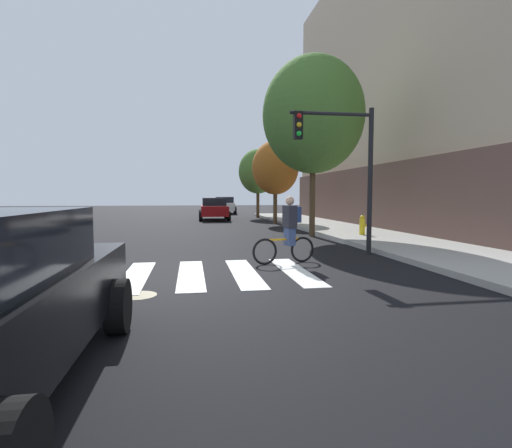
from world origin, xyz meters
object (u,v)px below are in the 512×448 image
Objects in this scene: sedan_far at (225,205)px; street_tree_near at (313,115)px; manhole_cover at (138,295)px; sedan_mid at (214,209)px; street_tree_far at (258,171)px; street_tree_mid at (275,168)px; fire_hydrant at (362,225)px; traffic_light_near at (343,155)px; cyclist at (288,230)px.

street_tree_near is at bearing -84.99° from sedan_far.
sedan_mid reaches higher than manhole_cover.
street_tree_far is (1.93, -7.17, 2.72)m from sedan_far.
street_tree_mid is at bearing -51.17° from sedan_mid.
fire_hydrant is at bearing -80.85° from sedan_far.
sedan_mid is at bearing 128.83° from street_tree_mid.
sedan_far is 14.02m from street_tree_mid.
traffic_light_near is 0.57× the size of street_tree_near.
cyclist is at bearing -130.07° from fire_hydrant.
manhole_cover is 0.09× the size of street_tree_near.
street_tree_mid is (0.74, 12.61, 0.51)m from traffic_light_near.
manhole_cover is 0.14× the size of sedan_mid.
manhole_cover is 0.15× the size of traffic_light_near.
traffic_light_near is 12.64m from street_tree_mid.
manhole_cover is 11.83m from street_tree_near.
sedan_mid is 9.49m from sedan_far.
street_tree_far reaches higher than fire_hydrant.
sedan_mid is at bearing 92.67° from cyclist.
sedan_far is at bearing 92.51° from traffic_light_near.
cyclist reaches higher than fire_hydrant.
street_tree_far reaches higher than sedan_mid.
sedan_mid is at bearing 111.73° from fire_hydrant.
traffic_light_near is at bearing -87.49° from sedan_far.
street_tree_near is at bearing -90.30° from street_tree_far.
street_tree_mid reaches higher than sedan_far.
street_tree_near is at bearing 56.56° from manhole_cover.
sedan_mid is at bearing 99.11° from traffic_light_near.
street_tree_far is at bearing 89.70° from street_tree_near.
fire_hydrant reaches higher than manhole_cover.
fire_hydrant is at bearing 49.93° from cyclist.
street_tree_far is (2.65, 20.22, 2.69)m from cyclist.
cyclist is 2.17× the size of fire_hydrant.
sedan_mid is 0.61× the size of street_tree_near.
street_tree_far is (0.07, 13.99, -1.47)m from street_tree_near.
street_tree_near is (5.91, 8.94, 5.00)m from manhole_cover.
street_tree_mid reaches higher than traffic_light_near.
street_tree_far reaches higher than traffic_light_near.
street_tree_near is 1.41× the size of street_tree_far.
sedan_mid is (2.49, 20.74, 0.79)m from manhole_cover.
sedan_far reaches higher than manhole_cover.
cyclist is 0.32× the size of street_tree_far.
cyclist is at bearing -87.33° from sedan_mid.
street_tree_mid is (3.45, -4.29, 2.57)m from sedan_mid.
street_tree_near is (-1.73, 1.11, 4.47)m from fire_hydrant.
cyclist reaches higher than manhole_cover.
manhole_cover is at bearing -104.61° from street_tree_far.
street_tree_mid is 0.95× the size of street_tree_far.
sedan_far is 0.94× the size of street_tree_mid.
sedan_mid reaches higher than fire_hydrant.
street_tree_mid reaches higher than fire_hydrant.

